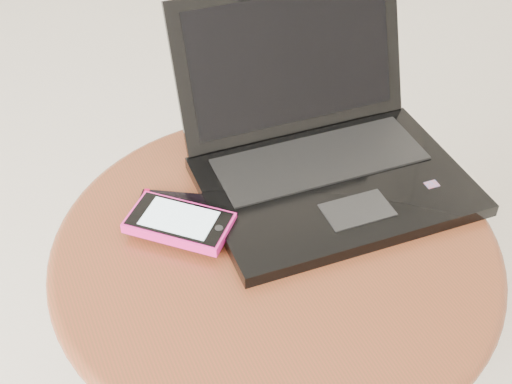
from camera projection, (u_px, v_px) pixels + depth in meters
name	position (u px, v px, depth m)	size (l,w,h in m)	color
table	(274.00, 292.00, 0.92)	(0.57, 0.57, 0.45)	brown
laptop	(322.00, 148.00, 0.93)	(0.36, 0.34, 0.22)	black
phone_black	(185.00, 213.00, 0.88)	(0.14, 0.12, 0.01)	black
phone_pink	(180.00, 222.00, 0.85)	(0.14, 0.14, 0.02)	#FA2294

